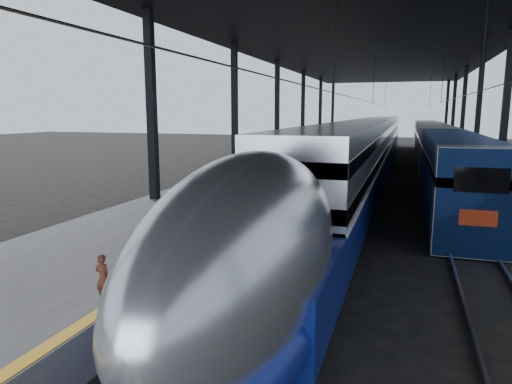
% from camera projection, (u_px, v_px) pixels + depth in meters
% --- Properties ---
extents(ground, '(160.00, 160.00, 0.00)m').
position_uv_depth(ground, '(238.00, 270.00, 13.98)').
color(ground, black).
rests_on(ground, ground).
extents(platform, '(6.00, 80.00, 1.00)m').
position_uv_depth(platform, '(288.00, 171.00, 33.68)').
color(platform, '#4C4C4F').
rests_on(platform, ground).
extents(yellow_strip, '(0.30, 80.00, 0.01)m').
position_uv_depth(yellow_strip, '(326.00, 165.00, 32.73)').
color(yellow_strip, gold).
rests_on(yellow_strip, platform).
extents(rails, '(6.52, 80.00, 0.16)m').
position_uv_depth(rails, '(401.00, 182.00, 31.28)').
color(rails, slate).
rests_on(rails, ground).
extents(canopy, '(18.00, 75.00, 9.47)m').
position_uv_depth(canopy, '(368.00, 47.00, 30.52)').
color(canopy, black).
rests_on(canopy, ground).
extents(tgv_train, '(2.95, 65.20, 4.22)m').
position_uv_depth(tgv_train, '(369.00, 150.00, 34.35)').
color(tgv_train, '#B6B9BE').
rests_on(tgv_train, ground).
extents(second_train, '(2.68, 56.05, 3.69)m').
position_uv_depth(second_train, '(434.00, 146.00, 39.99)').
color(second_train, navy).
rests_on(second_train, ground).
extents(child, '(0.37, 0.26, 0.99)m').
position_uv_depth(child, '(103.00, 278.00, 9.18)').
color(child, '#4F261A').
rests_on(child, platform).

